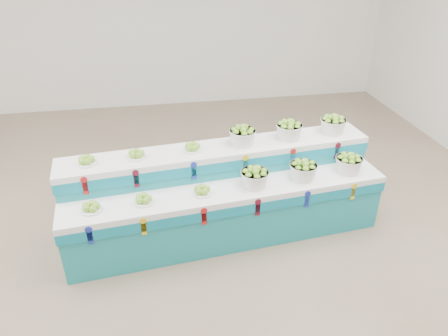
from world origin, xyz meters
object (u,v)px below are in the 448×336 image
(basket_lower_left, at_px, (255,177))
(plate_upper_mid, at_px, (136,154))
(display_stand, at_px, (224,195))
(basket_upper_right, at_px, (333,124))

(basket_lower_left, xyz_separation_m, plate_upper_mid, (-1.26, 0.33, 0.23))
(basket_lower_left, bearing_deg, display_stand, 147.61)
(display_stand, height_order, basket_upper_right, basket_upper_right)
(display_stand, bearing_deg, plate_upper_mid, 166.40)
(plate_upper_mid, xyz_separation_m, basket_upper_right, (2.37, 0.24, 0.07))
(basket_lower_left, relative_size, plate_upper_mid, 1.45)
(display_stand, relative_size, basket_lower_left, 11.76)
(display_stand, relative_size, plate_upper_mid, 17.10)
(display_stand, xyz_separation_m, plate_upper_mid, (-0.95, 0.13, 0.56))
(display_stand, relative_size, basket_upper_right, 11.76)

